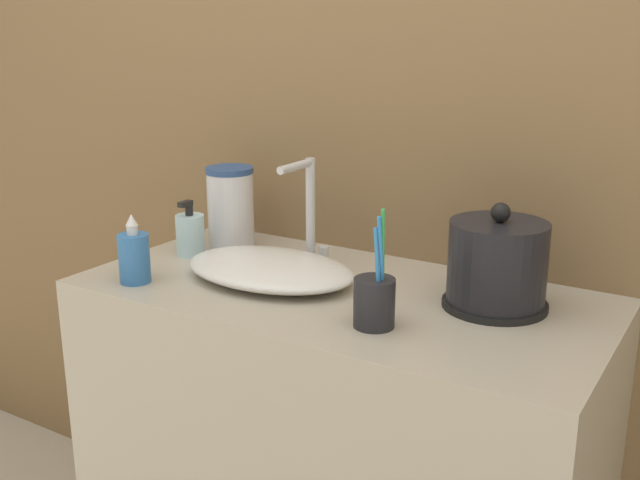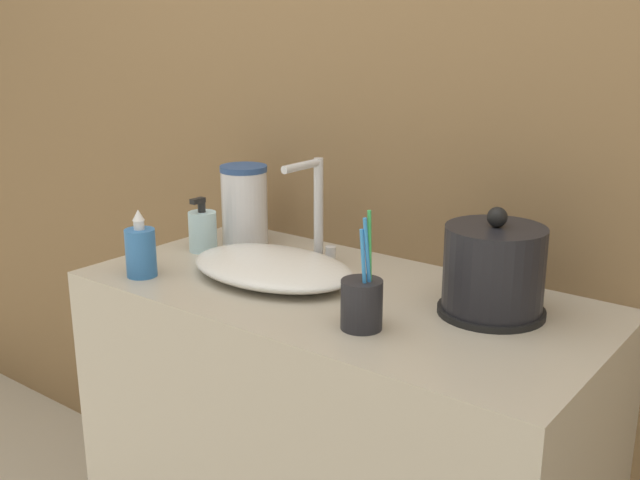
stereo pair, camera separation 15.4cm
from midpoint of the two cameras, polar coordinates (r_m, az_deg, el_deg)
wall_back at (r=1.70m, az=10.06°, el=12.44°), size 6.00×0.04×2.60m
vanity_counter at (r=1.74m, az=3.94°, el=-17.56°), size 1.09×0.54×0.88m
sink_basin at (r=1.60m, az=-0.94°, el=-2.12°), size 0.39×0.26×0.05m
faucet at (r=1.69m, az=2.35°, el=2.52°), size 0.06×0.13×0.24m
electric_kettle at (r=1.45m, az=16.07°, el=-2.52°), size 0.20×0.20×0.21m
toothbrush_cup at (r=1.34m, az=6.50°, el=-4.83°), size 0.08×0.08×0.22m
lotion_bottle at (r=1.80m, az=-6.54°, el=0.69°), size 0.07×0.07×0.13m
shampoo_bottle at (r=1.64m, az=-10.92°, el=-0.86°), size 0.07×0.07×0.15m
water_pitcher at (r=1.84m, az=-3.41°, el=2.66°), size 0.12×0.12×0.20m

